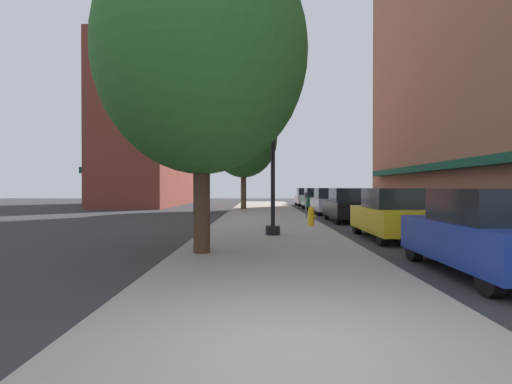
{
  "coord_description": "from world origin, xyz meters",
  "views": [
    {
      "loc": [
        -0.31,
        -4.04,
        1.67
      ],
      "look_at": [
        -0.56,
        20.98,
        1.43
      ],
      "focal_mm": 29.48,
      "sensor_mm": 36.0,
      "label": 1
    }
  ],
  "objects": [
    {
      "name": "ground_plane",
      "position": [
        4.0,
        18.0,
        0.0
      ],
      "size": [
        90.0,
        90.0,
        0.0
      ],
      "primitive_type": "plane",
      "color": "#2D2D30"
    },
    {
      "name": "car_black",
      "position": [
        4.0,
        16.62,
        0.81
      ],
      "size": [
        1.8,
        4.3,
        1.66
      ],
      "rotation": [
        0.0,
        0.0,
        -0.02
      ],
      "color": "black",
      "rests_on": "ground"
    },
    {
      "name": "fire_hydrant",
      "position": [
        1.77,
        13.13,
        0.52
      ],
      "size": [
        0.33,
        0.26,
        0.79
      ],
      "color": "gold",
      "rests_on": "sidewalk_slab"
    },
    {
      "name": "car_white",
      "position": [
        4.0,
        35.51,
        0.81
      ],
      "size": [
        1.8,
        4.3,
        1.66
      ],
      "rotation": [
        0.0,
        0.0,
        -0.0
      ],
      "color": "black",
      "rests_on": "ground"
    },
    {
      "name": "sidewalk_slab",
      "position": [
        0.0,
        19.0,
        0.06
      ],
      "size": [
        4.8,
        50.0,
        0.12
      ],
      "primitive_type": "cube",
      "color": "gray",
      "rests_on": "ground"
    },
    {
      "name": "tree_near",
      "position": [
        -1.54,
        26.91,
        5.28
      ],
      "size": [
        4.97,
        4.97,
        8.03
      ],
      "color": "#4C3823",
      "rests_on": "sidewalk_slab"
    },
    {
      "name": "lamppost",
      "position": [
        0.11,
        9.82,
        3.2
      ],
      "size": [
        0.48,
        0.48,
        5.9
      ],
      "color": "black",
      "rests_on": "sidewalk_slab"
    },
    {
      "name": "car_blue",
      "position": [
        4.0,
        3.96,
        0.81
      ],
      "size": [
        1.8,
        4.3,
        1.66
      ],
      "rotation": [
        0.0,
        0.0,
        -0.02
      ],
      "color": "black",
      "rests_on": "ground"
    },
    {
      "name": "car_silver",
      "position": [
        4.0,
        22.51,
        0.81
      ],
      "size": [
        1.8,
        4.3,
        1.66
      ],
      "rotation": [
        0.0,
        0.0,
        -0.03
      ],
      "color": "black",
      "rests_on": "ground"
    },
    {
      "name": "car_green",
      "position": [
        4.0,
        28.63,
        0.81
      ],
      "size": [
        1.8,
        4.3,
        1.66
      ],
      "rotation": [
        0.0,
        0.0,
        -0.04
      ],
      "color": "black",
      "rests_on": "ground"
    },
    {
      "name": "tree_mid",
      "position": [
        -1.71,
        5.98,
        4.9
      ],
      "size": [
        5.06,
        5.06,
        7.7
      ],
      "color": "#422D1E",
      "rests_on": "sidewalk_slab"
    },
    {
      "name": "building_far_background",
      "position": [
        -11.01,
        37.0,
        7.09
      ],
      "size": [
        6.8,
        18.0,
        14.21
      ],
      "color": "brown",
      "rests_on": "ground"
    },
    {
      "name": "car_yellow",
      "position": [
        4.0,
        9.66,
        0.81
      ],
      "size": [
        1.8,
        4.3,
        1.66
      ],
      "rotation": [
        0.0,
        0.0,
        0.02
      ],
      "color": "black",
      "rests_on": "ground"
    },
    {
      "name": "parking_meter_near",
      "position": [
        2.05,
        17.55,
        0.95
      ],
      "size": [
        0.14,
        0.09,
        1.31
      ],
      "color": "slate",
      "rests_on": "sidewalk_slab"
    }
  ]
}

